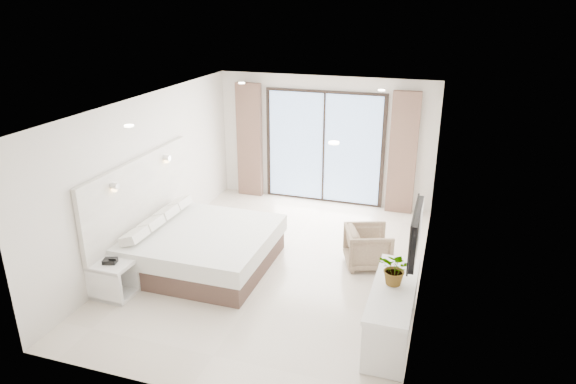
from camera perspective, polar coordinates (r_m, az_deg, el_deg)
name	(u,v)px	position (r m, az deg, el deg)	size (l,w,h in m)	color
ground	(277,265)	(8.62, -1.22, -8.14)	(6.20, 6.20, 0.00)	beige
room_shell	(278,162)	(8.65, -1.07, 3.39)	(4.62, 6.22, 2.72)	silver
bed	(201,247)	(8.59, -9.60, -6.07)	(2.24, 2.13, 0.76)	brown
nightstand	(113,279)	(8.11, -18.90, -9.13)	(0.61, 0.51, 0.55)	white
phone	(110,261)	(7.95, -19.17, -7.26)	(0.19, 0.15, 0.06)	black
console_desk	(393,301)	(6.77, 11.57, -11.76)	(0.53, 1.70, 0.77)	white
plant	(396,272)	(6.64, 11.87, -8.72)	(0.40, 0.44, 0.35)	#33662D
armchair	(368,245)	(8.57, 8.89, -5.85)	(0.71, 0.66, 0.73)	#948761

